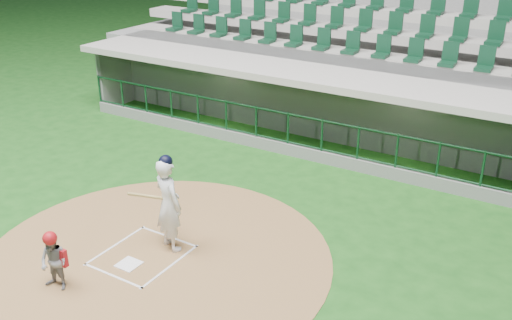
{
  "coord_description": "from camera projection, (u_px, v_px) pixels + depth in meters",
  "views": [
    {
      "loc": [
        7.22,
        -7.58,
        6.54
      ],
      "look_at": [
        0.98,
        2.6,
        1.3
      ],
      "focal_mm": 40.0,
      "sensor_mm": 36.0,
      "label": 1
    }
  ],
  "objects": [
    {
      "name": "ground",
      "position": [
        152.0,
        249.0,
        12.0
      ],
      "size": [
        120.0,
        120.0,
        0.0
      ],
      "primitive_type": "plane",
      "color": "#164A15",
      "rests_on": "ground"
    },
    {
      "name": "dirt_circle",
      "position": [
        157.0,
        257.0,
        11.7
      ],
      "size": [
        7.2,
        7.2,
        0.01
      ],
      "primitive_type": "cylinder",
      "color": "brown",
      "rests_on": "ground"
    },
    {
      "name": "home_plate",
      "position": [
        129.0,
        264.0,
        11.44
      ],
      "size": [
        0.43,
        0.43,
        0.02
      ],
      "primitive_type": "cube",
      "color": "white",
      "rests_on": "dirt_circle"
    },
    {
      "name": "batter_box_chalk",
      "position": [
        142.0,
        255.0,
        11.76
      ],
      "size": [
        1.55,
        1.8,
        0.01
      ],
      "color": "white",
      "rests_on": "ground"
    },
    {
      "name": "dugout_structure",
      "position": [
        321.0,
        107.0,
        17.64
      ],
      "size": [
        16.4,
        3.7,
        3.0
      ],
      "color": "slate",
      "rests_on": "ground"
    },
    {
      "name": "seating_deck",
      "position": [
        356.0,
        70.0,
        19.94
      ],
      "size": [
        17.0,
        6.72,
        5.15
      ],
      "color": "slate",
      "rests_on": "ground"
    },
    {
      "name": "batter",
      "position": [
        168.0,
        203.0,
        11.63
      ],
      "size": [
        0.97,
        0.99,
        2.11
      ],
      "color": "white",
      "rests_on": "dirt_circle"
    },
    {
      "name": "catcher",
      "position": [
        54.0,
        261.0,
        10.51
      ],
      "size": [
        0.6,
        0.49,
        1.22
      ],
      "color": "gray",
      "rests_on": "dirt_circle"
    }
  ]
}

